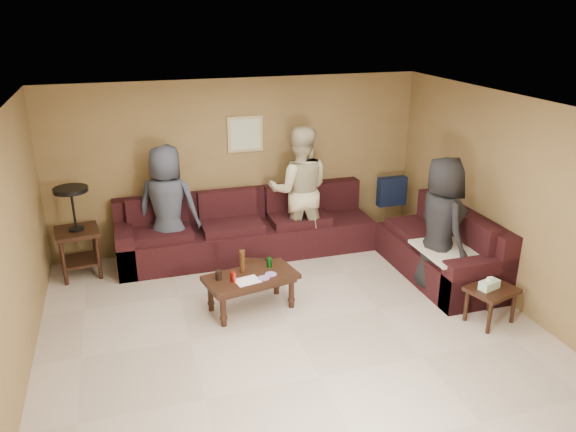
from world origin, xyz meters
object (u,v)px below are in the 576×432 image
(person_left, at_px, (168,207))
(person_right, at_px, (441,225))
(sectional_sofa, at_px, (312,240))
(person_middle, at_px, (299,190))
(waste_bin, at_px, (253,274))
(side_table_right, at_px, (491,292))
(end_table_left, at_px, (76,230))
(coffee_table, at_px, (250,280))

(person_left, bearing_deg, person_right, 174.31)
(sectional_sofa, xyz_separation_m, person_middle, (-0.05, 0.44, 0.62))
(waste_bin, bearing_deg, sectional_sofa, 25.82)
(side_table_right, relative_size, waste_bin, 1.86)
(end_table_left, height_order, waste_bin, end_table_left)
(coffee_table, height_order, person_right, person_right)
(waste_bin, relative_size, person_right, 0.19)
(sectional_sofa, height_order, end_table_left, end_table_left)
(side_table_right, bearing_deg, person_left, 141.94)
(side_table_right, bearing_deg, end_table_left, 149.69)
(end_table_left, height_order, person_right, person_right)
(coffee_table, bearing_deg, waste_bin, 73.46)
(person_middle, bearing_deg, end_table_left, 13.20)
(person_right, bearing_deg, waste_bin, 71.29)
(coffee_table, relative_size, side_table_right, 1.88)
(coffee_table, xyz_separation_m, side_table_right, (2.56, -1.09, -0.01))
(end_table_left, bearing_deg, person_middle, -1.48)
(coffee_table, height_order, side_table_right, coffee_table)
(side_table_right, distance_m, person_right, 1.05)
(sectional_sofa, relative_size, waste_bin, 13.91)
(sectional_sofa, xyz_separation_m, coffee_table, (-1.15, -1.05, 0.06))
(waste_bin, distance_m, person_left, 1.51)
(coffee_table, relative_size, person_middle, 0.62)
(person_left, distance_m, person_right, 3.62)
(sectional_sofa, height_order, side_table_right, sectional_sofa)
(coffee_table, relative_size, waste_bin, 3.50)
(person_middle, distance_m, person_right, 2.12)
(end_table_left, distance_m, person_middle, 3.10)
(waste_bin, bearing_deg, person_right, -18.66)
(sectional_sofa, relative_size, side_table_right, 7.46)
(coffee_table, bearing_deg, side_table_right, -23.13)
(sectional_sofa, xyz_separation_m, person_left, (-1.93, 0.47, 0.54))
(waste_bin, relative_size, person_left, 0.19)
(waste_bin, xyz_separation_m, person_left, (-0.95, 0.95, 0.70))
(side_table_right, relative_size, person_left, 0.36)
(sectional_sofa, bearing_deg, waste_bin, -154.18)
(side_table_right, xyz_separation_m, waste_bin, (-2.39, 1.67, -0.21))
(person_left, xyz_separation_m, person_right, (3.19, -1.70, 0.01))
(sectional_sofa, xyz_separation_m, person_right, (1.26, -1.23, 0.55))
(end_table_left, xyz_separation_m, person_left, (1.21, -0.04, 0.21))
(side_table_right, xyz_separation_m, person_left, (-3.34, 2.62, 0.49))
(side_table_right, xyz_separation_m, person_middle, (-1.46, 2.58, 0.56))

